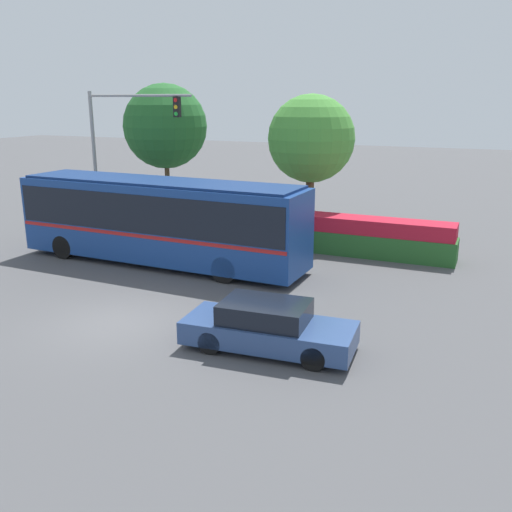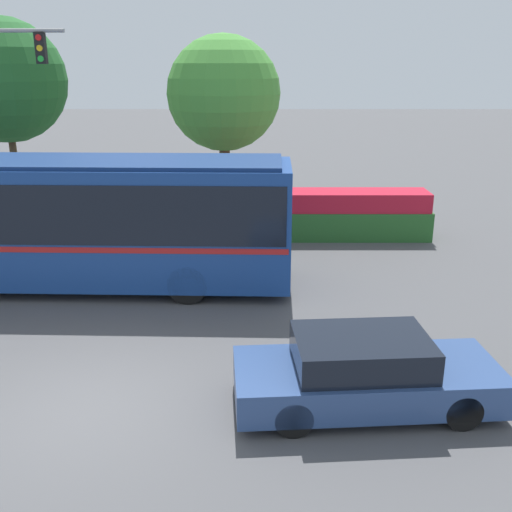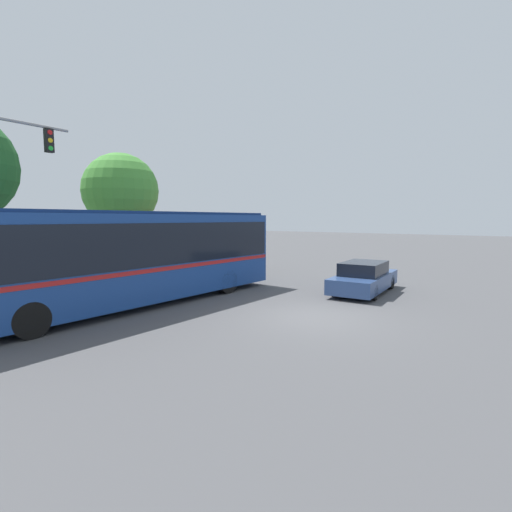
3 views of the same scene
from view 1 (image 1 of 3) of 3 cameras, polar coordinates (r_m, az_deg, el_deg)
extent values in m
plane|color=#4C4C4F|center=(17.61, -13.93, -6.58)|extent=(140.00, 140.00, 0.00)
cube|color=navy|center=(23.03, -9.75, 3.57)|extent=(12.34, 2.95, 3.09)
cube|color=black|center=(22.94, -9.81, 4.78)|extent=(12.10, 2.98, 1.48)
cube|color=#B21E1E|center=(23.11, -9.71, 2.68)|extent=(12.22, 2.98, 0.14)
cube|color=black|center=(26.92, -20.69, 5.32)|extent=(0.13, 2.20, 1.73)
cube|color=navy|center=(22.76, -9.93, 7.50)|extent=(11.85, 2.73, 0.10)
cylinder|color=black|center=(25.08, -18.98, 0.89)|extent=(1.01, 0.33, 1.00)
cylinder|color=black|center=(26.71, -15.62, 2.03)|extent=(1.01, 0.33, 1.00)
cylinder|color=black|center=(20.60, -3.21, -1.38)|extent=(1.01, 0.33, 1.00)
cylinder|color=black|center=(22.55, -0.47, 0.16)|extent=(1.01, 0.33, 1.00)
cube|color=navy|center=(15.20, 1.32, -7.78)|extent=(4.72, 2.10, 0.62)
cube|color=black|center=(15.01, 0.92, -5.69)|extent=(2.40, 1.73, 0.54)
cylinder|color=black|center=(15.63, 7.25, -7.89)|extent=(0.65, 0.26, 0.63)
cylinder|color=black|center=(14.23, 5.87, -10.31)|extent=(0.65, 0.26, 0.63)
cylinder|color=black|center=(16.38, -2.44, -6.64)|extent=(0.65, 0.26, 0.63)
cylinder|color=black|center=(15.05, -4.69, -8.76)|extent=(0.65, 0.26, 0.63)
cylinder|color=gray|center=(29.30, -16.06, 9.04)|extent=(0.18, 0.18, 6.91)
cylinder|color=gray|center=(27.45, -11.87, 15.69)|extent=(5.60, 0.12, 0.12)
cube|color=black|center=(26.34, -8.04, 14.79)|extent=(0.30, 0.22, 0.90)
cylinder|color=red|center=(26.23, -8.20, 15.43)|extent=(0.18, 0.02, 0.18)
cylinder|color=yellow|center=(26.24, -8.18, 14.78)|extent=(0.18, 0.02, 0.18)
cylinder|color=green|center=(26.24, -8.15, 14.12)|extent=(0.18, 0.02, 0.18)
cube|color=#286028|center=(24.74, 10.65, 1.27)|extent=(7.94, 1.37, 0.99)
cube|color=#B7192D|center=(24.56, 10.74, 3.12)|extent=(7.78, 1.30, 0.64)
cylinder|color=brown|center=(30.10, -8.95, 6.49)|extent=(0.25, 0.25, 3.65)
sphere|color=#236028|center=(29.76, -9.23, 12.90)|extent=(4.28, 4.28, 4.28)
cylinder|color=brown|center=(27.56, 5.46, 5.34)|extent=(0.40, 0.40, 3.24)
sphere|color=#479338|center=(27.18, 5.63, 11.80)|extent=(4.13, 4.13, 4.13)
camera|label=2|loc=(8.20, -37.81, 7.14)|focal=40.86mm
camera|label=3|loc=(22.33, -46.80, 2.07)|focal=26.26mm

